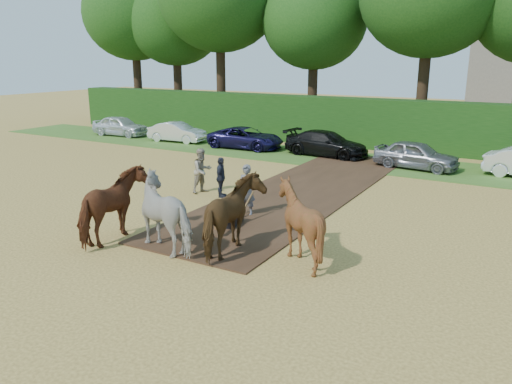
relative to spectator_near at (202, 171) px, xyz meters
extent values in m
plane|color=gold|center=(2.02, -4.61, -0.93)|extent=(120.00, 120.00, 0.00)
cube|color=#472D1C|center=(3.52, 2.39, -0.90)|extent=(4.50, 17.00, 0.05)
cube|color=#38601E|center=(2.02, 9.39, -0.91)|extent=(50.00, 5.00, 0.03)
cube|color=#14380F|center=(2.02, 13.89, 0.57)|extent=(46.00, 1.60, 3.00)
imported|color=beige|center=(0.00, 0.00, 0.00)|extent=(0.95, 1.07, 1.86)
imported|color=#242630|center=(1.05, -0.19, -0.12)|extent=(0.69, 1.03, 1.62)
imported|color=brown|center=(1.02, -5.93, 0.17)|extent=(1.60, 2.77, 2.20)
imported|color=#BBB6A8|center=(2.86, -5.46, 0.17)|extent=(2.46, 2.20, 2.20)
imported|color=#523419|center=(4.69, -5.00, 0.17)|extent=(1.60, 2.77, 2.20)
imported|color=brown|center=(6.52, -4.53, 0.17)|extent=(2.09, 2.27, 2.20)
cube|color=black|center=(3.40, -2.98, -0.74)|extent=(0.52, 0.99, 0.37)
cube|color=brown|center=(3.50, -3.60, -0.56)|extent=(0.35, 1.46, 0.10)
cylinder|color=brown|center=(3.07, -2.45, -0.35)|extent=(0.38, 1.04, 0.77)
cylinder|color=brown|center=(3.53, -2.38, -0.35)|extent=(0.09, 1.07, 0.77)
imported|color=gray|center=(3.19, -1.74, -0.01)|extent=(0.73, 0.55, 1.84)
imported|color=silver|center=(-14.19, 9.69, -0.22)|extent=(4.28, 1.93, 1.42)
imported|color=silver|center=(-8.98, 9.61, -0.28)|extent=(4.05, 1.68, 1.30)
imported|color=#191441|center=(-3.78, 9.76, -0.27)|extent=(4.78, 2.34, 1.31)
imported|color=black|center=(1.42, 9.99, -0.22)|extent=(5.04, 2.44, 1.41)
imported|color=gray|center=(6.62, 9.07, -0.22)|extent=(4.34, 2.19, 1.42)
cylinder|color=#382616|center=(-18.98, 16.89, 2.00)|extent=(0.70, 0.70, 5.85)
ellipsoid|color=#163F11|center=(-18.98, 16.89, 8.07)|extent=(8.40, 8.40, 7.73)
cylinder|color=#382616|center=(-14.98, 17.39, 1.77)|extent=(0.70, 0.70, 5.40)
ellipsoid|color=#163F11|center=(-14.98, 17.39, 7.40)|extent=(7.80, 7.80, 7.18)
cylinder|color=#382616|center=(-9.98, 16.39, 2.33)|extent=(0.70, 0.70, 6.53)
cylinder|color=#382616|center=(-2.98, 17.89, 1.66)|extent=(0.70, 0.70, 5.17)
ellipsoid|color=#163F11|center=(-2.98, 17.89, 7.02)|extent=(7.40, 7.40, 6.81)
cylinder|color=#382616|center=(5.02, 16.89, 2.11)|extent=(0.70, 0.70, 6.08)
cube|color=slate|center=(6.02, 50.39, 3.57)|extent=(5.00, 5.00, 9.00)
camera|label=1|loc=(11.92, -16.26, 4.53)|focal=35.00mm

